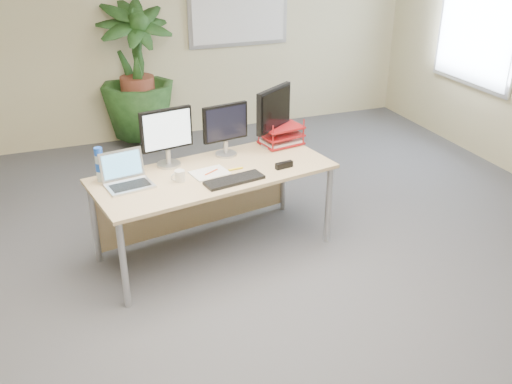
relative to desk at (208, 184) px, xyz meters
name	(u,v)px	position (x,y,z in m)	size (l,w,h in m)	color
floor	(265,323)	(0.06, -1.15, -0.58)	(8.00, 8.00, 0.00)	#4D4E53
back_wall	(142,29)	(0.06, 2.85, 0.77)	(7.00, 0.04, 2.70)	#C4B78A
whiteboard	(238,7)	(1.26, 2.82, 0.97)	(1.30, 0.04, 0.95)	#B9BABE
window	(479,17)	(3.52, 1.15, 0.97)	(0.04, 1.30, 1.55)	#B9BABE
desk	(208,184)	(0.00, 0.00, 0.00)	(2.02, 1.13, 0.73)	tan
floor_plant	(138,87)	(-0.11, 2.55, 0.17)	(0.84, 0.84, 1.50)	#163413
monitor_left	(167,134)	(-0.29, 0.15, 0.43)	(0.43, 0.20, 0.48)	#ABABB0
monitor_right	(225,127)	(0.22, 0.19, 0.41)	(0.40, 0.18, 0.45)	#ABABB0
monitor_dark	(274,113)	(0.68, 0.24, 0.46)	(0.41, 0.31, 0.53)	#ABABB0
laptop	(126,177)	(-0.67, -0.09, 0.21)	(0.38, 0.35, 0.24)	silver
keyboard	(234,180)	(0.11, -0.34, 0.17)	(0.47, 0.16, 0.03)	black
coffee_mug	(179,176)	(-0.28, -0.19, 0.20)	(0.12, 0.08, 0.09)	silver
spiral_notebook	(210,173)	(-0.02, -0.14, 0.16)	(0.28, 0.21, 0.01)	silver
orange_pen	(211,172)	(-0.01, -0.14, 0.17)	(0.01, 0.01, 0.14)	#F5541B
yellow_highlighter	(236,169)	(0.20, -0.13, 0.16)	(0.02, 0.02, 0.12)	yellow
water_bottle	(100,165)	(-0.84, 0.04, 0.28)	(0.07, 0.07, 0.27)	silver
letter_tray	(281,136)	(0.76, 0.26, 0.23)	(0.39, 0.32, 0.16)	maroon
stapler	(284,165)	(0.57, -0.24, 0.18)	(0.15, 0.04, 0.05)	black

